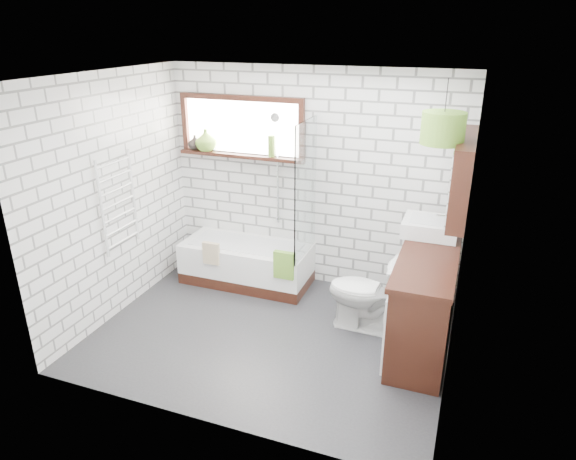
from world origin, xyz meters
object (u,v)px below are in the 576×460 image
(bathtub, at_px, (247,263))
(basin, at_px, (430,227))
(toilet, at_px, (367,293))
(pendant, at_px, (443,128))
(vanity, at_px, (426,298))

(bathtub, relative_size, basin, 2.84)
(bathtub, xyz_separation_m, toilet, (1.56, -0.51, 0.16))
(toilet, relative_size, pendant, 2.22)
(toilet, distance_m, pendant, 1.79)
(toilet, bearing_deg, bathtub, -106.65)
(vanity, xyz_separation_m, toilet, (-0.56, 0.03, -0.07))
(toilet, height_order, pendant, pendant)
(vanity, distance_m, pendant, 1.63)
(bathtub, xyz_separation_m, basin, (2.07, -0.07, 0.77))
(bathtub, height_order, vanity, vanity)
(bathtub, bearing_deg, toilet, -18.10)
(bathtub, distance_m, basin, 2.21)
(toilet, bearing_deg, vanity, 88.79)
(basin, bearing_deg, bathtub, 178.16)
(bathtub, distance_m, pendant, 2.88)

